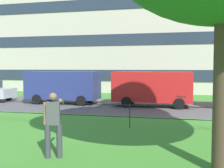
% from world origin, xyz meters
% --- Properties ---
extents(street_strip, '(80.00, 7.22, 0.01)m').
position_xyz_m(street_strip, '(0.00, 17.39, 0.00)').
color(street_strip, '#565454').
rests_on(street_strip, ground).
extents(park_fence, '(34.51, 0.04, 1.00)m').
position_xyz_m(park_fence, '(0.00, 11.09, 0.67)').
color(park_fence, '#232328').
rests_on(park_fence, ground).
extents(person_thrower, '(0.50, 0.85, 1.82)m').
position_xyz_m(person_thrower, '(1.97, 6.96, 0.98)').
color(person_thrower, '#383842').
rests_on(person_thrower, ground).
extents(frisbee, '(0.29, 0.29, 0.05)m').
position_xyz_m(frisbee, '(5.40, 8.10, 1.67)').
color(frisbee, red).
extents(panel_van_center, '(5.02, 2.15, 2.24)m').
position_xyz_m(panel_van_center, '(-2.32, 17.71, 1.27)').
color(panel_van_center, navy).
rests_on(panel_van_center, ground).
extents(panel_van_right, '(5.03, 2.16, 2.24)m').
position_xyz_m(panel_van_right, '(3.88, 17.62, 1.27)').
color(panel_van_right, red).
rests_on(panel_van_right, ground).
extents(apartment_building_background, '(33.93, 14.86, 17.77)m').
position_xyz_m(apartment_building_background, '(-2.40, 33.30, 8.89)').
color(apartment_building_background, beige).
rests_on(apartment_building_background, ground).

